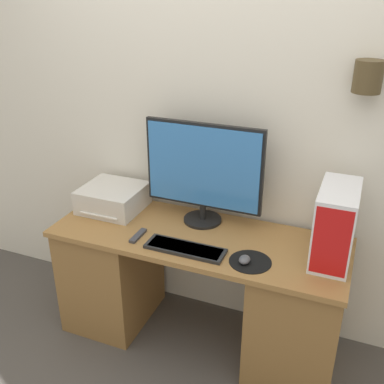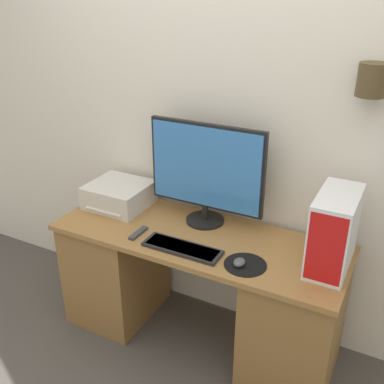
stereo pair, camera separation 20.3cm
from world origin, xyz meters
TOP-DOWN VIEW (x-y plane):
  - ground_plane at (0.00, 0.00)m, footprint 12.00×12.00m
  - wall_back at (0.00, 0.64)m, footprint 6.40×0.18m
  - desk at (0.00, 0.29)m, footprint 1.62×0.59m
  - monitor at (-0.03, 0.46)m, footprint 0.68×0.22m
  - keyboard at (-0.01, 0.13)m, footprint 0.42×0.13m
  - mousepad at (0.34, 0.15)m, footprint 0.21×0.21m
  - mouse at (0.31, 0.13)m, footprint 0.05×0.07m
  - computer_tower at (0.70, 0.34)m, footprint 0.18×0.38m
  - printer at (-0.60, 0.40)m, footprint 0.36×0.34m
  - remote_control at (-0.29, 0.15)m, footprint 0.03×0.15m

SIDE VIEW (x-z plane):
  - ground_plane at x=0.00m, z-range 0.00..0.00m
  - desk at x=0.00m, z-range 0.01..0.73m
  - mousepad at x=0.34m, z-range 0.72..0.72m
  - remote_control at x=-0.29m, z-range 0.72..0.74m
  - keyboard at x=-0.01m, z-range 0.72..0.74m
  - mouse at x=0.31m, z-range 0.72..0.76m
  - printer at x=-0.60m, z-range 0.72..0.86m
  - computer_tower at x=0.70m, z-range 0.72..1.10m
  - monitor at x=-0.03m, z-range 0.75..1.33m
  - wall_back at x=0.00m, z-range 0.00..2.70m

